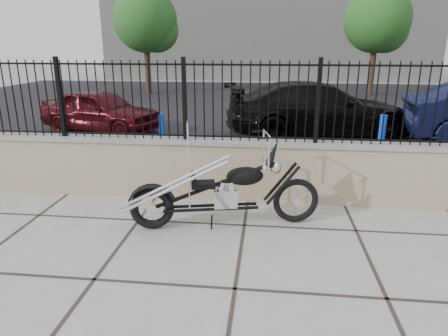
% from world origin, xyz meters
% --- Properties ---
extents(ground_plane, '(90.00, 90.00, 0.00)m').
position_xyz_m(ground_plane, '(0.00, 0.00, 0.00)').
color(ground_plane, '#99968E').
rests_on(ground_plane, ground).
extents(parking_lot, '(30.00, 30.00, 0.00)m').
position_xyz_m(parking_lot, '(0.00, 12.50, 0.00)').
color(parking_lot, black).
rests_on(parking_lot, ground).
extents(retaining_wall, '(14.00, 0.36, 0.96)m').
position_xyz_m(retaining_wall, '(0.00, 2.50, 0.48)').
color(retaining_wall, gray).
rests_on(retaining_wall, ground_plane).
extents(iron_fence, '(14.00, 0.08, 1.20)m').
position_xyz_m(iron_fence, '(0.00, 2.50, 1.56)').
color(iron_fence, black).
rests_on(iron_fence, retaining_wall).
extents(background_building, '(22.00, 6.00, 8.00)m').
position_xyz_m(background_building, '(0.00, 26.50, 4.00)').
color(background_building, beige).
rests_on(background_building, ground_plane).
extents(chopper_motorcycle, '(2.49, 0.95, 1.47)m').
position_xyz_m(chopper_motorcycle, '(-0.31, 1.47, 0.74)').
color(chopper_motorcycle, black).
rests_on(chopper_motorcycle, ground_plane).
extents(car_red, '(3.73, 2.31, 1.18)m').
position_xyz_m(car_red, '(-4.44, 7.24, 0.59)').
color(car_red, '#43090F').
rests_on(car_red, parking_lot).
extents(car_black, '(5.24, 3.02, 1.43)m').
position_xyz_m(car_black, '(1.59, 7.45, 0.71)').
color(car_black, black).
rests_on(car_black, parking_lot).
extents(bollard_a, '(0.14, 0.14, 0.89)m').
position_xyz_m(bollard_a, '(-2.12, 5.20, 0.44)').
color(bollard_a, '#0C22BE').
rests_on(bollard_a, ground_plane).
extents(bollard_b, '(0.13, 0.13, 1.10)m').
position_xyz_m(bollard_b, '(2.47, 4.32, 0.55)').
color(bollard_b, blue).
rests_on(bollard_b, ground_plane).
extents(tree_left, '(3.05, 3.05, 5.15)m').
position_xyz_m(tree_left, '(-5.74, 16.25, 3.61)').
color(tree_left, '#382619').
rests_on(tree_left, ground_plane).
extents(tree_right, '(3.04, 3.04, 5.14)m').
position_xyz_m(tree_right, '(5.13, 16.83, 3.60)').
color(tree_right, '#382619').
rests_on(tree_right, ground_plane).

